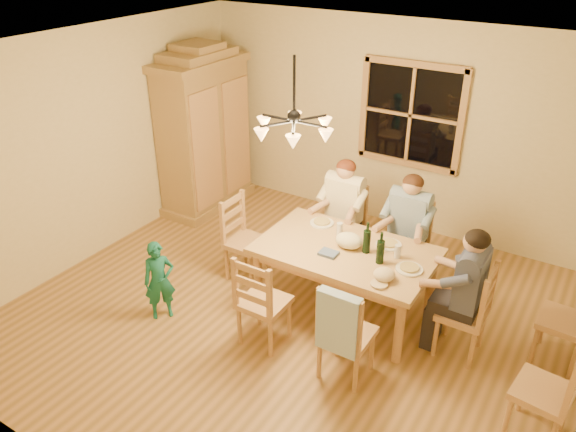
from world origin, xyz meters
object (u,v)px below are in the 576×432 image
Objects in this scene: wine_bottle_a at (367,238)px; adult_woman at (344,200)px; chair_end_left at (248,254)px; adult_slate_man at (469,278)px; chair_far_right at (404,259)px; adult_plaid_man at (409,217)px; chair_spare_back at (560,334)px; chair_near_left at (264,315)px; chair_near_right at (346,347)px; chair_spare_front at (539,406)px; armoire at (205,135)px; dining_table at (345,257)px; chair_far_left at (342,241)px; chandelier at (294,127)px; chair_end_right at (460,325)px; child at (159,281)px; wine_bottle_b at (381,248)px.

adult_woman is at bearing 129.56° from wine_bottle_a.
chair_end_left is 1.13× the size of adult_slate_man.
adult_plaid_man is (-0.00, 0.00, 0.54)m from chair_far_right.
chair_far_right is at bearing 77.47° from chair_spare_back.
chair_near_left and chair_near_right have the same top height.
adult_slate_man reaches higher than chair_near_left.
chair_end_left is 1.00× the size of chair_spare_front.
chair_near_right is at bearing -32.36° from armoire.
dining_table is 1.79× the size of chair_spare_back.
adult_woman is (-0.00, 0.00, 0.54)m from chair_far_left.
adult_woman reaches higher than chair_end_left.
armoire is at bearing 82.59° from chair_spare_back.
adult_plaid_man reaches higher than dining_table.
chair_near_left is (-0.04, -0.48, -1.77)m from chandelier.
chandelier is at bearing 102.37° from chair_end_right.
dining_table is at bearing 79.36° from chair_spare_front.
chair_end_left is at bearing 46.74° from adult_woman.
chair_near_left and chair_end_left have the same top height.
adult_plaid_man is at bearing 180.00° from adult_woman.
chair_end_right is 1.20m from wine_bottle_a.
armoire is (-2.42, 1.60, -1.02)m from chandelier.
chair_end_right is at bearing 75.60° from adult_slate_man.
wine_bottle_a is 0.38× the size of child.
child is (-0.34, -1.07, 0.13)m from chair_end_left.
chair_spare_front is (2.50, -1.48, -0.54)m from adult_woman.
adult_plaid_man reaches higher than chair_end_right.
chair_far_right is 2.70m from child.
wine_bottle_b is (3.21, -1.30, -0.13)m from armoire.
wine_bottle_b is (-0.84, -0.07, 0.62)m from chair_end_right.
chair_far_right is 1.13× the size of adult_plaid_man.
wine_bottle_b is (0.84, -0.89, 0.08)m from adult_woman.
adult_slate_man is at bearing 46.74° from chair_near_right.
chair_far_right is 1.78m from chair_end_left.
adult_plaid_man is 2.33m from chair_spare_front.
chair_near_left and chair_end_right have the same top height.
dining_table is (2.82, -1.24, -0.40)m from armoire.
chandelier is at bearing 57.94° from chair_far_right.
adult_woman is 0.79m from adult_plaid_man.
wine_bottle_a is (0.65, -0.78, 0.08)m from adult_woman.
armoire is at bearing 75.72° from chair_spare_front.
chair_spare_back is (4.87, -0.87, -0.75)m from armoire.
chair_spare_back is at bearing -28.55° from child.
armoire reaches higher than chair_spare_front.
adult_plaid_man is 1.22m from adult_slate_man.
adult_plaid_man is 0.90m from wine_bottle_b.
adult_woman is 0.88× the size of chair_spare_back.
chair_spare_back reaches higher than child.
chair_far_right is 1.77m from chair_spare_back.
chair_near_right reaches higher than dining_table.
chair_spare_back is (1.71, -0.47, 0.00)m from chair_far_right.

